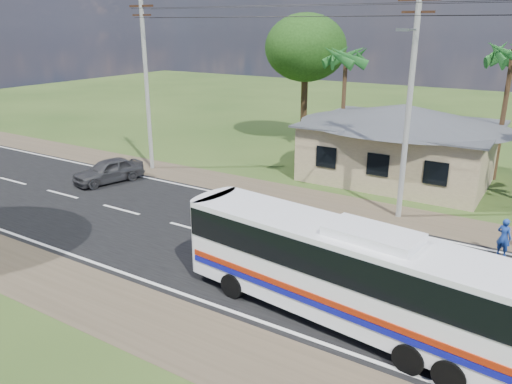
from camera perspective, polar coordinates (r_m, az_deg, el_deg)
ground at (r=20.54m, az=2.48°, el=-6.80°), size 120.00×120.00×0.00m
road at (r=20.54m, az=2.48°, el=-6.78°), size 120.00×16.00×0.03m
house at (r=30.89m, az=16.32°, el=6.39°), size 12.40×10.00×5.00m
utility_poles at (r=23.74m, az=16.39°, el=10.54°), size 32.80×2.22×11.00m
palm_far at (r=34.79m, az=10.25°, el=14.87°), size 2.80×2.80×7.70m
tree_behind_house at (r=38.23m, az=5.70°, el=16.05°), size 6.00×6.00×9.61m
coach_bus at (r=15.44m, az=9.90°, el=-8.33°), size 10.85×3.46×3.31m
person at (r=22.17m, az=26.47°, el=-4.65°), size 0.68×0.57×1.59m
small_car at (r=30.36m, az=-16.50°, el=2.37°), size 2.67×4.39×1.40m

